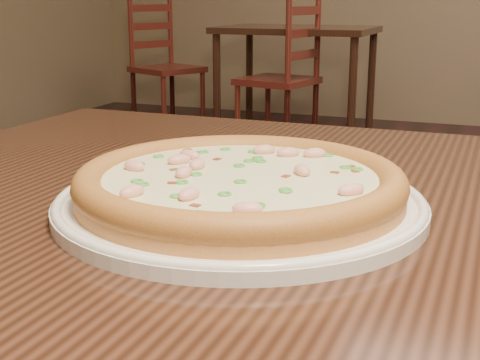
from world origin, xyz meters
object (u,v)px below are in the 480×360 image
at_px(chair_a, 163,67).
at_px(pizza, 240,183).
at_px(chair_b, 285,80).
at_px(hero_table, 372,306).
at_px(bg_table_left, 297,41).
at_px(plate, 240,202).

bearing_deg(chair_a, pizza, -60.88).
bearing_deg(chair_b, chair_a, 159.85).
relative_size(hero_table, bg_table_left, 1.20).
distance_m(hero_table, pizza, 0.18).
bearing_deg(pizza, chair_b, 107.19).
xyz_separation_m(hero_table, chair_b, (-1.18, 3.38, -0.21)).
relative_size(plate, chair_b, 0.36).
distance_m(plate, bg_table_left, 3.92).
xyz_separation_m(plate, chair_a, (-2.13, 3.82, -0.32)).
distance_m(hero_table, plate, 0.17).
relative_size(bg_table_left, chair_b, 1.05).
xyz_separation_m(plate, chair_b, (-1.06, 3.43, -0.32)).
bearing_deg(chair_a, bg_table_left, -2.78).
bearing_deg(chair_b, hero_table, -70.73).
relative_size(pizza, chair_b, 0.32).
bearing_deg(bg_table_left, chair_a, 177.22).
bearing_deg(plate, chair_a, 119.12).
height_order(plate, chair_a, chair_a).
relative_size(plate, pizza, 1.12).
relative_size(pizza, chair_a, 0.32).
bearing_deg(plate, bg_table_left, 106.16).
bearing_deg(pizza, hero_table, 22.59).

